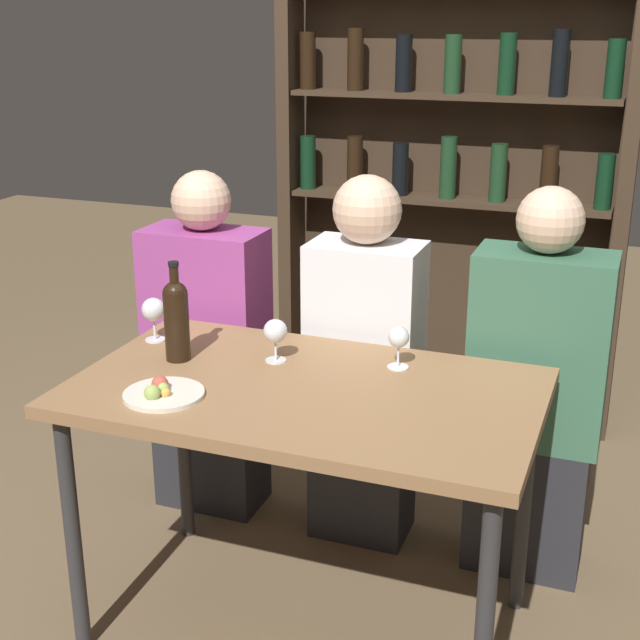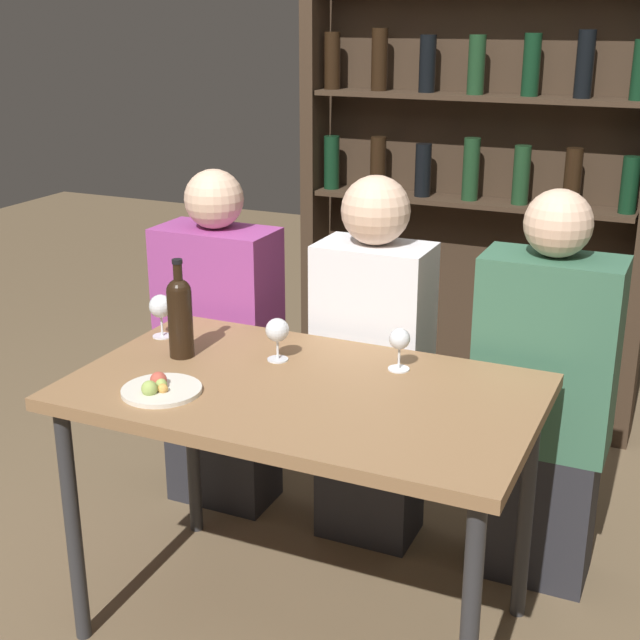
% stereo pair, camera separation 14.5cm
% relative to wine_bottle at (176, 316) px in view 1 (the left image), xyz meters
% --- Properties ---
extents(ground_plane, '(10.00, 10.00, 0.00)m').
position_rel_wine_bottle_xyz_m(ground_plane, '(0.41, -0.05, -0.89)').
color(ground_plane, brown).
extents(dining_table, '(1.24, 0.73, 0.76)m').
position_rel_wine_bottle_xyz_m(dining_table, '(0.41, -0.05, -0.20)').
color(dining_table, olive).
rests_on(dining_table, ground_plane).
extents(wine_rack_wall, '(1.47, 0.21, 2.06)m').
position_rel_wine_bottle_xyz_m(wine_rack_wall, '(0.41, 1.62, 0.21)').
color(wine_rack_wall, '#38281C').
rests_on(wine_rack_wall, ground_plane).
extents(wine_bottle, '(0.07, 0.07, 0.29)m').
position_rel_wine_bottle_xyz_m(wine_bottle, '(0.00, 0.00, 0.00)').
color(wine_bottle, black).
rests_on(wine_bottle, dining_table).
extents(wine_glass_0, '(0.07, 0.07, 0.12)m').
position_rel_wine_bottle_xyz_m(wine_glass_0, '(0.27, 0.09, -0.04)').
color(wine_glass_0, silver).
rests_on(wine_glass_0, dining_table).
extents(wine_glass_1, '(0.07, 0.07, 0.13)m').
position_rel_wine_bottle_xyz_m(wine_glass_1, '(-0.14, 0.11, -0.04)').
color(wine_glass_1, silver).
rests_on(wine_glass_1, dining_table).
extents(wine_glass_2, '(0.06, 0.06, 0.12)m').
position_rel_wine_bottle_xyz_m(wine_glass_2, '(0.60, 0.16, -0.04)').
color(wine_glass_2, silver).
rests_on(wine_glass_2, dining_table).
extents(food_plate_0, '(0.21, 0.21, 0.05)m').
position_rel_wine_bottle_xyz_m(food_plate_0, '(0.09, -0.25, -0.12)').
color(food_plate_0, silver).
rests_on(food_plate_0, dining_table).
extents(seated_person_left, '(0.41, 0.22, 1.21)m').
position_rel_wine_bottle_xyz_m(seated_person_left, '(-0.17, 0.49, -0.32)').
color(seated_person_left, '#26262B').
rests_on(seated_person_left, ground_plane).
extents(seated_person_center, '(0.36, 0.22, 1.23)m').
position_rel_wine_bottle_xyz_m(seated_person_center, '(0.40, 0.49, -0.30)').
color(seated_person_center, '#26262B').
rests_on(seated_person_center, ground_plane).
extents(seated_person_right, '(0.40, 0.22, 1.24)m').
position_rel_wine_bottle_xyz_m(seated_person_right, '(0.95, 0.49, -0.31)').
color(seated_person_right, '#26262B').
rests_on(seated_person_right, ground_plane).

